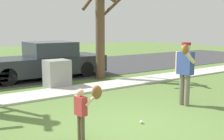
# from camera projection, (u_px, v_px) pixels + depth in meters

# --- Properties ---
(ground_plane) EXTENTS (48.00, 48.00, 0.00)m
(ground_plane) POSITION_uv_depth(u_px,v_px,m) (63.00, 93.00, 8.90)
(ground_plane) COLOR #567538
(sidewalk_strip) EXTENTS (36.00, 1.20, 0.06)m
(sidewalk_strip) POSITION_uv_depth(u_px,v_px,m) (62.00, 92.00, 8.97)
(sidewalk_strip) COLOR beige
(sidewalk_strip) RESTS_ON ground
(road_surface) EXTENTS (36.00, 6.80, 0.02)m
(road_surface) POSITION_uv_depth(u_px,v_px,m) (17.00, 72.00, 13.02)
(road_surface) COLOR #38383A
(road_surface) RESTS_ON ground
(person_adult) EXTENTS (0.67, 0.70, 1.70)m
(person_adult) POSITION_uv_depth(u_px,v_px,m) (185.00, 67.00, 7.32)
(person_adult) COLOR #6B6656
(person_adult) RESTS_ON ground
(person_child) EXTENTS (0.49, 0.37, 1.04)m
(person_child) POSITION_uv_depth(u_px,v_px,m) (85.00, 105.00, 5.07)
(person_child) COLOR brown
(person_child) RESTS_ON ground
(baseball) EXTENTS (0.07, 0.07, 0.07)m
(baseball) POSITION_uv_depth(u_px,v_px,m) (141.00, 122.00, 6.07)
(baseball) COLOR white
(baseball) RESTS_ON ground
(utility_cabinet) EXTENTS (0.81, 0.73, 0.96)m
(utility_cabinet) POSITION_uv_depth(u_px,v_px,m) (57.00, 74.00, 9.75)
(utility_cabinet) COLOR gray
(utility_cabinet) RESTS_ON ground
(street_tree_near) EXTENTS (1.84, 1.88, 4.33)m
(street_tree_near) POSITION_uv_depth(u_px,v_px,m) (100.00, 22.00, 11.04)
(street_tree_near) COLOR brown
(street_tree_near) RESTS_ON ground
(parked_pickup_dark) EXTENTS (5.20, 1.95, 1.48)m
(parked_pickup_dark) POSITION_uv_depth(u_px,v_px,m) (44.00, 62.00, 11.51)
(parked_pickup_dark) COLOR #23282D
(parked_pickup_dark) RESTS_ON road_surface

